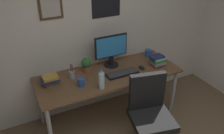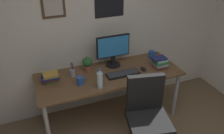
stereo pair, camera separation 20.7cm
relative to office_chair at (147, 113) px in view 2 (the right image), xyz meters
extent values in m
cube|color=silver|center=(-0.37, 1.10, 0.77)|extent=(4.40, 0.08, 2.60)
cube|color=#4C3823|center=(-0.76, 1.05, 1.06)|extent=(0.28, 0.02, 0.34)
cube|color=beige|center=(-0.76, 1.04, 1.06)|extent=(0.22, 0.00, 0.28)
cube|color=brown|center=(-0.20, 0.66, 0.18)|extent=(1.87, 0.71, 0.03)
cylinder|color=#9EA0A5|center=(-1.08, 0.37, -0.18)|extent=(0.05, 0.05, 0.69)
cylinder|color=#9EA0A5|center=(0.67, 0.37, -0.18)|extent=(0.05, 0.05, 0.69)
cylinder|color=#9EA0A5|center=(-1.08, 0.96, -0.18)|extent=(0.05, 0.05, 0.69)
cylinder|color=#9EA0A5|center=(0.67, 0.96, -0.18)|extent=(0.05, 0.05, 0.69)
cube|color=black|center=(-0.02, -0.08, -0.07)|extent=(0.55, 0.55, 0.08)
cube|color=black|center=(0.03, 0.12, 0.20)|extent=(0.43, 0.16, 0.45)
cylinder|color=black|center=(0.12, 0.17, -0.51)|extent=(0.05, 0.05, 0.04)
cylinder|color=black|center=(-0.07, 0.86, 0.20)|extent=(0.20, 0.20, 0.01)
cube|color=black|center=(-0.07, 0.86, 0.27)|extent=(0.05, 0.04, 0.12)
cube|color=black|center=(-0.07, 0.86, 0.48)|extent=(0.46, 0.02, 0.30)
cube|color=#338CD8|center=(-0.07, 0.84, 0.48)|extent=(0.43, 0.00, 0.27)
cube|color=black|center=(-0.05, 0.58, 0.21)|extent=(0.43, 0.15, 0.02)
cube|color=#38383A|center=(-0.05, 0.58, 0.22)|extent=(0.41, 0.13, 0.00)
ellipsoid|color=black|center=(0.25, 0.58, 0.21)|extent=(0.06, 0.11, 0.04)
cylinder|color=silver|center=(-0.42, 0.40, 0.29)|extent=(0.07, 0.07, 0.20)
cylinder|color=silver|center=(-0.42, 0.40, 0.41)|extent=(0.03, 0.03, 0.04)
cylinder|color=#2659B2|center=(-0.42, 0.40, 0.44)|extent=(0.03, 0.03, 0.01)
cylinder|color=#2659B2|center=(-0.62, 0.56, 0.24)|extent=(0.08, 0.08, 0.10)
torus|color=#2659B2|center=(-0.57, 0.56, 0.25)|extent=(0.05, 0.01, 0.05)
cylinder|color=#2659B2|center=(0.54, 0.88, 0.24)|extent=(0.09, 0.09, 0.10)
torus|color=#2659B2|center=(0.60, 0.88, 0.25)|extent=(0.05, 0.01, 0.05)
cylinder|color=brown|center=(-0.44, 0.85, 0.23)|extent=(0.11, 0.11, 0.07)
sphere|color=#2D6B33|center=(-0.44, 0.85, 0.32)|extent=(0.13, 0.13, 0.13)
ellipsoid|color=#287A38|center=(-0.47, 0.87, 0.33)|extent=(0.07, 0.08, 0.02)
ellipsoid|color=#287A38|center=(-0.41, 0.87, 0.32)|extent=(0.07, 0.08, 0.02)
ellipsoid|color=#287A38|center=(-0.47, 0.82, 0.33)|extent=(0.08, 0.07, 0.02)
cylinder|color=#9EA0A5|center=(-0.66, 0.77, 0.24)|extent=(0.07, 0.07, 0.09)
cylinder|color=#263FBF|center=(-0.65, 0.78, 0.32)|extent=(0.01, 0.01, 0.13)
cylinder|color=red|center=(-0.65, 0.77, 0.32)|extent=(0.01, 0.01, 0.13)
cylinder|color=black|center=(-0.67, 0.78, 0.32)|extent=(0.01, 0.01, 0.13)
cylinder|color=#9EA0A5|center=(-0.65, 0.77, 0.32)|extent=(0.01, 0.03, 0.14)
cylinder|color=#9EA0A5|center=(-0.66, 0.77, 0.32)|extent=(0.01, 0.02, 0.14)
cube|color=#33723F|center=(-0.93, 0.76, 0.21)|extent=(0.16, 0.13, 0.03)
cube|color=#B22D28|center=(-0.94, 0.74, 0.23)|extent=(0.17, 0.11, 0.03)
cube|color=navy|center=(-0.94, 0.74, 0.26)|extent=(0.21, 0.14, 0.02)
cube|color=gold|center=(-0.93, 0.75, 0.29)|extent=(0.18, 0.14, 0.03)
cube|color=#B22D28|center=(0.51, 0.58, 0.21)|extent=(0.18, 0.12, 0.03)
cube|color=gray|center=(0.49, 0.57, 0.24)|extent=(0.18, 0.17, 0.03)
cube|color=#33723F|center=(0.50, 0.57, 0.27)|extent=(0.18, 0.15, 0.03)
cube|color=silver|center=(0.51, 0.59, 0.30)|extent=(0.16, 0.15, 0.02)
cube|color=navy|center=(0.48, 0.59, 0.32)|extent=(0.19, 0.13, 0.03)
camera|label=1|loc=(-1.32, -1.70, 1.75)|focal=37.74mm
camera|label=2|loc=(-1.13, -1.78, 1.75)|focal=37.74mm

